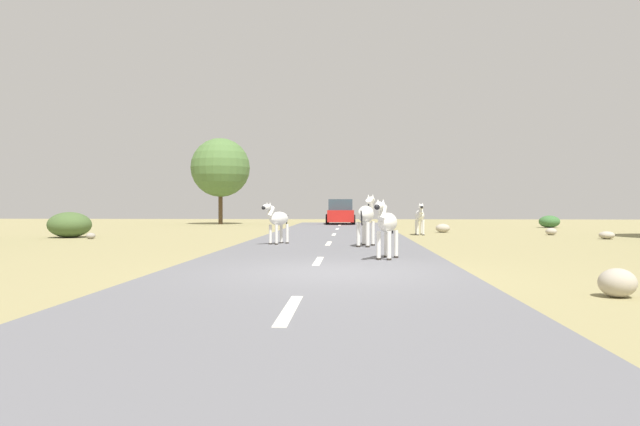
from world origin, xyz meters
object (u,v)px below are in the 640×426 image
(bush_0, at_px, (70,225))
(rock_3, at_px, (607,235))
(zebra_3, at_px, (420,216))
(car_0, at_px, (340,213))
(rock_0, at_px, (443,228))
(bush_1, at_px, (549,222))
(rock_1, at_px, (551,231))
(zebra_1, at_px, (277,219))
(tree_1, at_px, (220,168))
(rock_4, at_px, (617,283))
(zebra_0, at_px, (387,223))
(zebra_2, at_px, (366,215))
(rock_2, at_px, (91,236))

(bush_0, bearing_deg, rock_3, 0.29)
(rock_3, bearing_deg, zebra_3, 158.90)
(car_0, xyz_separation_m, rock_0, (5.32, -11.32, -0.63))
(zebra_3, distance_m, bush_0, 15.15)
(bush_1, relative_size, rock_1, 2.53)
(zebra_1, xyz_separation_m, tree_1, (-6.98, 21.36, 3.21))
(rock_1, bearing_deg, car_0, 126.14)
(rock_3, bearing_deg, bush_0, -179.71)
(rock_1, bearing_deg, rock_4, -106.69)
(zebra_0, height_order, zebra_1, zebra_0)
(zebra_0, bearing_deg, rock_4, 139.72)
(bush_0, distance_m, rock_0, 17.15)
(bush_0, height_order, rock_1, bush_0)
(zebra_1, distance_m, zebra_2, 3.04)
(zebra_0, height_order, bush_1, zebra_0)
(tree_1, bearing_deg, zebra_3, -48.75)
(zebra_0, distance_m, bush_1, 24.00)
(zebra_3, xyz_separation_m, car_0, (-3.88, 13.77, -0.02))
(zebra_2, relative_size, rock_1, 3.52)
(bush_1, xyz_separation_m, rock_1, (-3.00, -8.80, -0.21))
(rock_4, bearing_deg, zebra_2, 109.66)
(rock_3, bearing_deg, rock_1, 109.97)
(zebra_0, relative_size, zebra_1, 1.05)
(zebra_1, bearing_deg, zebra_3, -100.89)
(zebra_0, xyz_separation_m, bush_0, (-12.60, 9.27, -0.37))
(zebra_3, distance_m, rock_3, 7.59)
(zebra_1, distance_m, tree_1, 22.70)
(zebra_0, relative_size, car_0, 0.33)
(zebra_3, distance_m, tree_1, 19.31)
(zebra_3, relative_size, rock_0, 2.20)
(tree_1, bearing_deg, bush_0, -97.71)
(bush_0, bearing_deg, rock_0, 17.94)
(zebra_1, relative_size, tree_1, 0.22)
(rock_0, bearing_deg, tree_1, 139.70)
(bush_1, bearing_deg, bush_0, -153.39)
(zebra_0, xyz_separation_m, rock_3, (9.33, 9.38, -0.75))
(zebra_2, xyz_separation_m, tree_1, (-9.92, 22.13, 3.06))
(zebra_2, bearing_deg, tree_1, 128.67)
(zebra_3, distance_m, rock_0, 2.92)
(zebra_1, distance_m, bush_0, 10.22)
(zebra_0, relative_size, rock_0, 2.07)
(zebra_3, bearing_deg, rock_3, 160.02)
(bush_1, bearing_deg, zebra_3, -134.51)
(zebra_3, relative_size, rock_2, 4.24)
(rock_1, bearing_deg, rock_3, -70.03)
(zebra_3, xyz_separation_m, rock_3, (7.05, -2.72, -0.71))
(bush_0, bearing_deg, rock_2, -34.34)
(bush_1, relative_size, rock_4, 2.34)
(zebra_2, height_order, tree_1, tree_1)
(zebra_3, relative_size, car_0, 0.35)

